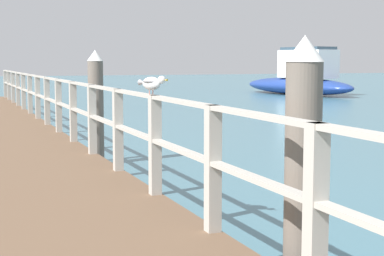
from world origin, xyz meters
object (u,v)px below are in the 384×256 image
Objects in this scene: dock_piling_far at (96,107)px; boat_1 at (300,79)px; seagull_foreground at (152,83)px; dock_piling_near at (303,173)px.

boat_1 is (15.86, 19.10, -0.18)m from dock_piling_far.
dock_piling_far is 4.61× the size of seagull_foreground.
boat_1 is (16.24, 23.69, -0.79)m from seagull_foreground.
boat_1 reaches higher than seagull_foreground.
boat_1 is at bearing -146.45° from seagull_foreground.
seagull_foreground is 0.05× the size of boat_1.
boat_1 is (15.86, 26.28, -0.18)m from dock_piling_near.
dock_piling_near is 2.69m from seagull_foreground.
dock_piling_near is 4.61× the size of seagull_foreground.
dock_piling_near and dock_piling_far have the same top height.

